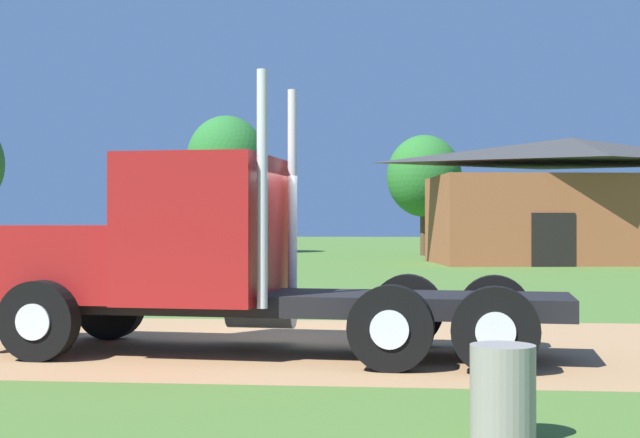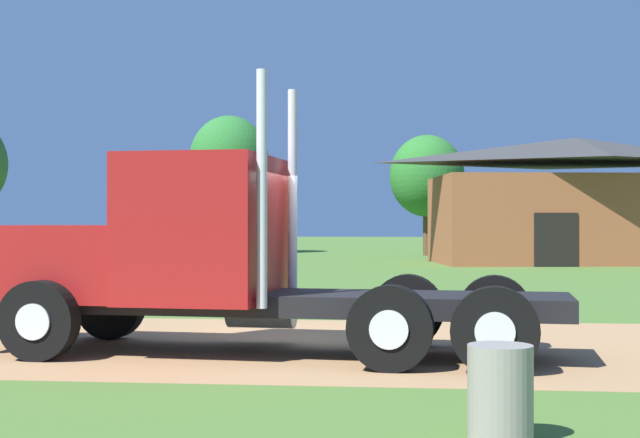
% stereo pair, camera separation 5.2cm
% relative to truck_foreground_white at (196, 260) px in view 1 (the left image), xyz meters
% --- Properties ---
extents(ground_plane, '(200.00, 200.00, 0.00)m').
position_rel_truck_foreground_white_xyz_m(ground_plane, '(0.74, 0.89, -1.29)').
color(ground_plane, '#486C2B').
extents(dirt_track, '(120.00, 6.73, 0.01)m').
position_rel_truck_foreground_white_xyz_m(dirt_track, '(0.74, 0.89, -1.28)').
color(dirt_track, '#A27A50').
rests_on(dirt_track, ground_plane).
extents(truck_foreground_white, '(8.29, 3.16, 3.77)m').
position_rel_truck_foreground_white_xyz_m(truck_foreground_white, '(0.00, 0.00, 0.00)').
color(truck_foreground_white, black).
rests_on(truck_foreground_white, ground_plane).
extents(steel_barrel, '(0.54, 0.54, 0.80)m').
position_rel_truck_foreground_white_xyz_m(steel_barrel, '(3.76, -4.86, -0.89)').
color(steel_barrel, gray).
rests_on(steel_barrel, ground_plane).
extents(shed_building, '(13.55, 8.36, 5.56)m').
position_rel_truck_foreground_white_xyz_m(shed_building, '(10.05, 28.68, 1.39)').
color(shed_building, brown).
rests_on(shed_building, ground_plane).
extents(tree_mid, '(4.63, 4.63, 8.07)m').
position_rel_truck_foreground_white_xyz_m(tree_mid, '(-7.87, 40.11, 4.22)').
color(tree_mid, '#513823').
rests_on(tree_mid, ground_plane).
extents(tree_right, '(4.06, 4.06, 6.58)m').
position_rel_truck_foreground_white_xyz_m(tree_right, '(3.64, 37.54, 3.04)').
color(tree_right, '#513823').
rests_on(tree_right, ground_plane).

